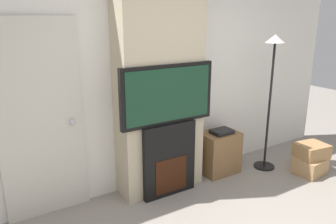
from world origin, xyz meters
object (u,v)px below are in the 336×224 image
at_px(television, 168,95).
at_px(box_stack, 311,159).
at_px(media_stand, 219,152).
at_px(fireplace, 168,159).
at_px(floor_lamp, 272,79).

distance_m(television, box_stack, 2.19).
distance_m(box_stack, media_stand, 1.21).
height_order(fireplace, television, television).
xyz_separation_m(fireplace, media_stand, (0.86, 0.12, -0.14)).
bearing_deg(media_stand, floor_lamp, -19.54).
height_order(floor_lamp, media_stand, floor_lamp).
xyz_separation_m(television, floor_lamp, (1.50, -0.11, 0.04)).
bearing_deg(television, media_stand, 7.77).
relative_size(television, box_stack, 2.50).
distance_m(fireplace, box_stack, 1.97).
xyz_separation_m(fireplace, floor_lamp, (1.50, -0.11, 0.80)).
xyz_separation_m(box_stack, media_stand, (-1.01, 0.66, 0.09)).
bearing_deg(fireplace, media_stand, 7.64).
distance_m(fireplace, floor_lamp, 1.70).
relative_size(fireplace, floor_lamp, 0.48).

